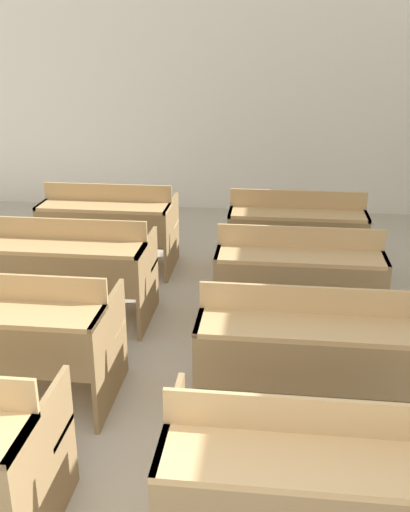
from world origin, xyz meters
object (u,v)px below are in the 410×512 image
Objects in this scene: bench_back_right at (296,232)px; bench_back_left at (109,224)px; bench_front_right at (312,480)px; bench_second_right at (304,348)px; bench_second_left at (12,333)px; bench_third_left at (71,266)px; bench_third_right at (298,276)px.

bench_back_left is at bearing 178.84° from bench_back_right.
bench_front_right and bench_second_right have the same top height.
bench_back_left is at bearing 128.58° from bench_second_right.
bench_second_left is at bearing -128.93° from bench_back_right.
bench_front_right and bench_back_left have the same top height.
bench_third_left is (-1.73, 2.16, 0.00)m from bench_front_right.
bench_second_left is at bearing 148.41° from bench_front_right.
bench_third_right is 1.00× the size of bench_back_left.
bench_second_right and bench_back_right have the same top height.
bench_back_left is 1.00× the size of bench_back_right.
bench_second_left and bench_third_left have the same top height.
bench_front_right is at bearing -90.33° from bench_back_right.
bench_back_right is (1.75, -0.04, 0.00)m from bench_back_left.
bench_third_right is (-0.00, 1.08, 0.00)m from bench_second_right.
bench_third_right is (1.73, 1.10, 0.00)m from bench_second_left.
bench_back_left is at bearing 90.03° from bench_third_left.
bench_third_left is 1.00× the size of bench_back_left.
bench_back_left is (-0.00, 1.10, 0.00)m from bench_third_left.
bench_back_left is (-1.74, 2.18, 0.00)m from bench_second_right.
bench_second_left is 1.00× the size of bench_third_right.
bench_front_right is 1.00× the size of bench_third_left.
bench_front_right is 1.00× the size of bench_back_right.
bench_third_right is at bearing -90.65° from bench_back_right.
bench_back_right is at bearing 89.75° from bench_second_right.
bench_third_left and bench_back_right have the same top height.
bench_second_right is at bearing -31.85° from bench_third_left.
bench_third_left and bench_back_left have the same top height.
bench_second_right and bench_back_left have the same top height.
bench_third_right is at bearing -32.21° from bench_back_left.
bench_front_right is at bearing -51.36° from bench_third_left.
bench_third_right is at bearing 89.83° from bench_front_right.
bench_back_right is (0.01, 2.14, 0.00)m from bench_second_right.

